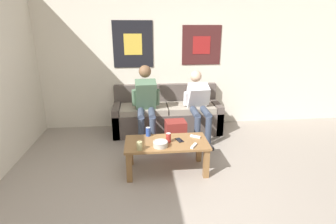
{
  "coord_description": "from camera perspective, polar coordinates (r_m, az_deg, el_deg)",
  "views": [
    {
      "loc": [
        -0.15,
        -2.13,
        1.87
      ],
      "look_at": [
        0.22,
        1.5,
        0.66
      ],
      "focal_mm": 28.0,
      "sensor_mm": 36.0,
      "label": 1
    }
  ],
  "objects": [
    {
      "name": "person_seated_teen",
      "position": [
        4.46,
        6.63,
        2.03
      ],
      "size": [
        0.47,
        0.96,
        1.12
      ],
      "color": "#384256",
      "rests_on": "ground_plane"
    },
    {
      "name": "ceramic_bowl",
      "position": [
        3.3,
        -1.66,
        -6.9
      ],
      "size": [
        0.19,
        0.19,
        0.07
      ],
      "color": "#B7B2A8",
      "rests_on": "coffee_table"
    },
    {
      "name": "backpack",
      "position": [
        4.13,
        1.68,
        -5.18
      ],
      "size": [
        0.33,
        0.31,
        0.46
      ],
      "color": "maroon",
      "rests_on": "ground_plane"
    },
    {
      "name": "coffee_table",
      "position": [
        3.48,
        -0.31,
        -7.67
      ],
      "size": [
        1.08,
        0.54,
        0.42
      ],
      "color": "olive",
      "rests_on": "ground_plane"
    },
    {
      "name": "game_controller_near_left",
      "position": [
        3.59,
        5.97,
        -5.31
      ],
      "size": [
        0.14,
        0.11,
        0.03
      ],
      "color": "white",
      "rests_on": "coffee_table"
    },
    {
      "name": "drink_can_blue",
      "position": [
        3.6,
        -4.35,
        -4.3
      ],
      "size": [
        0.07,
        0.07,
        0.12
      ],
      "color": "#28479E",
      "rests_on": "coffee_table"
    },
    {
      "name": "person_seated_adult",
      "position": [
        4.35,
        -4.81,
        2.41
      ],
      "size": [
        0.47,
        0.9,
        1.24
      ],
      "color": "#384256",
      "rests_on": "ground_plane"
    },
    {
      "name": "pillar_candle",
      "position": [
        3.22,
        -6.23,
        -7.35
      ],
      "size": [
        0.07,
        0.07,
        0.12
      ],
      "color": "tan",
      "rests_on": "coffee_table"
    },
    {
      "name": "cell_phone",
      "position": [
        3.48,
        2.5,
        -6.12
      ],
      "size": [
        0.11,
        0.15,
        0.01
      ],
      "color": "black",
      "rests_on": "coffee_table"
    },
    {
      "name": "game_controller_near_right",
      "position": [
        3.32,
        5.65,
        -7.3
      ],
      "size": [
        0.11,
        0.14,
        0.03
      ],
      "color": "white",
      "rests_on": "coffee_table"
    },
    {
      "name": "couch",
      "position": [
        4.82,
        -0.24,
        -0.81
      ],
      "size": [
        1.92,
        0.71,
        0.82
      ],
      "color": "#564C47",
      "rests_on": "ground_plane"
    },
    {
      "name": "wall_back",
      "position": [
        4.92,
        -4.13,
        11.4
      ],
      "size": [
        10.0,
        0.07,
        2.55
      ],
      "color": "silver",
      "rests_on": "ground_plane"
    },
    {
      "name": "ground_plane",
      "position": [
        2.84,
        -1.52,
        -22.83
      ],
      "size": [
        18.0,
        18.0,
        0.0
      ],
      "primitive_type": "plane",
      "color": "gray"
    },
    {
      "name": "drink_can_red",
      "position": [
        3.41,
        0.09,
        -5.62
      ],
      "size": [
        0.07,
        0.07,
        0.12
      ],
      "color": "maroon",
      "rests_on": "coffee_table"
    }
  ]
}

